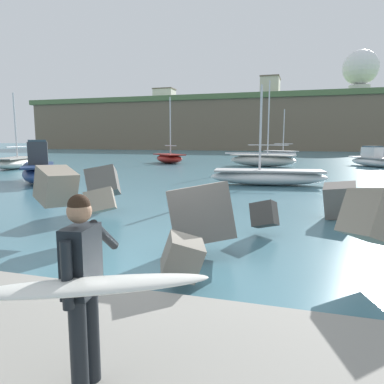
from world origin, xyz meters
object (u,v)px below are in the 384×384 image
(surfer_with_board, at_px, (80,283))
(boat_near_left, at_px, (281,154))
(boat_near_centre, at_px, (169,158))
(station_building_west, at_px, (164,97))
(boat_near_right, at_px, (15,162))
(boat_mid_right, at_px, (268,176))
(station_building_central, at_px, (270,89))
(boat_far_centre, at_px, (39,169))
(radar_dome, at_px, (360,70))
(boat_mid_left, at_px, (262,160))
(boat_mid_centre, at_px, (374,160))

(surfer_with_board, distance_m, boat_near_left, 45.48)
(boat_near_centre, bearing_deg, station_building_west, 111.24)
(boat_near_left, bearing_deg, boat_near_right, -132.44)
(boat_mid_right, height_order, station_building_central, station_building_central)
(boat_near_left, relative_size, boat_far_centre, 1.09)
(station_building_central, bearing_deg, boat_far_centre, -94.60)
(radar_dome, bearing_deg, boat_near_centre, -112.53)
(boat_near_left, distance_m, boat_near_right, 30.88)
(boat_near_right, bearing_deg, surfer_with_board, -46.49)
(surfer_with_board, distance_m, station_building_central, 97.16)
(boat_mid_left, xyz_separation_m, station_building_central, (-4.83, 64.37, 15.00))
(surfer_with_board, bearing_deg, station_building_west, 110.52)
(boat_mid_left, xyz_separation_m, boat_far_centre, (-11.32, -16.35, 0.17))
(boat_mid_centre, relative_size, boat_mid_right, 0.91)
(boat_near_left, height_order, boat_near_centre, boat_near_centre)
(boat_near_left, height_order, boat_far_centre, boat_near_left)
(boat_mid_right, bearing_deg, boat_near_centre, 126.13)
(boat_near_left, distance_m, station_building_west, 68.94)
(boat_mid_right, xyz_separation_m, boat_far_centre, (-13.02, -2.35, 0.30))
(surfer_with_board, xyz_separation_m, boat_mid_right, (0.09, 17.52, -0.81))
(boat_near_right, bearing_deg, radar_dome, 63.96)
(surfer_with_board, bearing_deg, boat_far_centre, 130.45)
(boat_near_right, relative_size, boat_mid_right, 0.98)
(boat_near_right, xyz_separation_m, radar_dome, (36.63, 74.97, 18.82))
(boat_near_right, height_order, boat_mid_right, boat_near_right)
(boat_far_centre, distance_m, station_building_central, 82.32)
(boat_near_centre, distance_m, boat_mid_right, 19.71)
(boat_near_right, xyz_separation_m, station_building_central, (15.09, 73.21, 15.06))
(station_building_west, distance_m, station_building_central, 32.08)
(surfer_with_board, distance_m, boat_mid_left, 31.56)
(boat_mid_right, bearing_deg, boat_far_centre, -169.76)
(boat_mid_right, relative_size, boat_far_centre, 1.14)
(boat_near_left, distance_m, boat_mid_left, 13.98)
(boat_near_left, distance_m, station_building_central, 52.92)
(boat_near_centre, xyz_separation_m, station_building_west, (-26.48, 68.12, 14.62))
(boat_mid_right, xyz_separation_m, station_building_central, (-6.53, 78.36, 15.13))
(boat_mid_left, height_order, station_building_west, station_building_west)
(radar_dome, height_order, station_building_west, radar_dome)
(boat_mid_left, relative_size, radar_dome, 0.67)
(boat_near_right, bearing_deg, boat_far_centre, -41.15)
(surfer_with_board, height_order, boat_mid_centre, surfer_with_board)
(boat_mid_left, relative_size, station_building_central, 0.98)
(boat_near_centre, bearing_deg, boat_mid_left, -10.95)
(boat_mid_centre, distance_m, station_building_central, 65.29)
(surfer_with_board, xyz_separation_m, boat_mid_centre, (8.26, 34.06, -0.67))
(boat_far_centre, bearing_deg, station_building_west, 106.19)
(boat_near_left, xyz_separation_m, boat_mid_left, (-0.93, -13.95, 0.02))
(boat_mid_right, bearing_deg, station_building_central, 94.76)
(surfer_with_board, xyz_separation_m, boat_near_centre, (-11.53, 33.44, -0.74))
(station_building_central, bearing_deg, station_building_west, 169.81)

